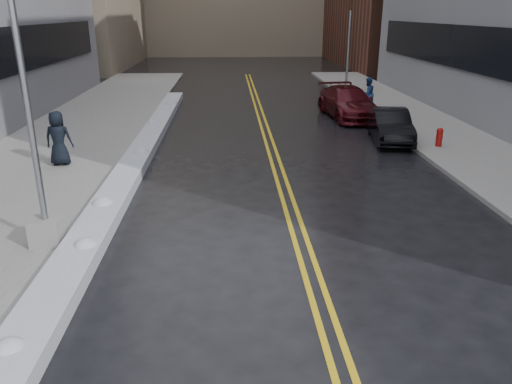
{
  "coord_description": "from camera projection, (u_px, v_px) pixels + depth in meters",
  "views": [
    {
      "loc": [
        0.85,
        -8.51,
        5.13
      ],
      "look_at": [
        1.43,
        1.99,
        1.3
      ],
      "focal_mm": 35.0,
      "sensor_mm": 36.0,
      "label": 1
    }
  ],
  "objects": [
    {
      "name": "ground",
      "position": [
        188.0,
        291.0,
        9.69
      ],
      "size": [
        160.0,
        160.0,
        0.0
      ],
      "primitive_type": "plane",
      "color": "black",
      "rests_on": "ground"
    },
    {
      "name": "sidewalk_west",
      "position": [
        54.0,
        153.0,
        18.75
      ],
      "size": [
        5.5,
        50.0,
        0.15
      ],
      "primitive_type": "cube",
      "color": "gray",
      "rests_on": "ground"
    },
    {
      "name": "sidewalk_east",
      "position": [
        463.0,
        148.0,
        19.56
      ],
      "size": [
        4.0,
        50.0,
        0.15
      ],
      "primitive_type": "cube",
      "color": "gray",
      "rests_on": "ground"
    },
    {
      "name": "lane_line_left",
      "position": [
        269.0,
        152.0,
        19.19
      ],
      "size": [
        0.12,
        50.0,
        0.01
      ],
      "primitive_type": "cube",
      "color": "gold",
      "rests_on": "ground"
    },
    {
      "name": "lane_line_right",
      "position": [
        276.0,
        152.0,
        19.21
      ],
      "size": [
        0.12,
        50.0,
        0.01
      ],
      "primitive_type": "cube",
      "color": "gold",
      "rests_on": "ground"
    },
    {
      "name": "snow_ridge",
      "position": [
        133.0,
        165.0,
        17.01
      ],
      "size": [
        0.9,
        30.0,
        0.34
      ],
      "primitive_type": "cube",
      "color": "silver",
      "rests_on": "ground"
    },
    {
      "name": "lamppost",
      "position": [
        33.0,
        141.0,
        10.53
      ],
      "size": [
        0.65,
        0.65,
        7.62
      ],
      "color": "gray",
      "rests_on": "sidewalk_west"
    },
    {
      "name": "fire_hydrant",
      "position": [
        439.0,
        136.0,
        19.35
      ],
      "size": [
        0.26,
        0.26,
        0.73
      ],
      "color": "maroon",
      "rests_on": "sidewalk_east"
    },
    {
      "name": "traffic_signal",
      "position": [
        349.0,
        40.0,
        31.48
      ],
      "size": [
        0.16,
        0.2,
        6.0
      ],
      "color": "gray",
      "rests_on": "sidewalk_east"
    },
    {
      "name": "pedestrian_c",
      "position": [
        58.0,
        138.0,
        16.85
      ],
      "size": [
        0.93,
        0.64,
        1.85
      ],
      "primitive_type": "imported",
      "rotation": [
        0.0,
        0.0,
        3.09
      ],
      "color": "black",
      "rests_on": "sidewalk_west"
    },
    {
      "name": "pedestrian_east",
      "position": [
        368.0,
        94.0,
        26.35
      ],
      "size": [
        1.03,
        0.96,
        1.69
      ],
      "primitive_type": "imported",
      "rotation": [
        0.0,
        0.0,
        3.64
      ],
      "color": "navy",
      "rests_on": "sidewalk_east"
    },
    {
      "name": "car_black",
      "position": [
        390.0,
        125.0,
        20.61
      ],
      "size": [
        1.92,
        4.18,
        1.33
      ],
      "primitive_type": "imported",
      "rotation": [
        0.0,
        0.0,
        -0.13
      ],
      "color": "black",
      "rests_on": "ground"
    },
    {
      "name": "car_maroon",
      "position": [
        348.0,
        103.0,
        25.19
      ],
      "size": [
        2.58,
        5.42,
        1.53
      ],
      "primitive_type": "imported",
      "rotation": [
        0.0,
        0.0,
        0.09
      ],
      "color": "#410A10",
      "rests_on": "ground"
    }
  ]
}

